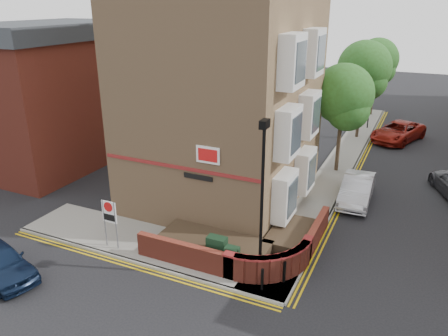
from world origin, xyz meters
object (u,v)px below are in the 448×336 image
Objects in this scene: silver_car_near at (357,189)px; utility_cabinet_large at (217,250)px; zone_sign at (109,216)px; lamppost at (262,201)px.

utility_cabinet_large is at bearing -117.41° from silver_car_near.
zone_sign is at bearing -134.81° from silver_car_near.
lamppost is 3.24m from utility_cabinet_large.
zone_sign is (-4.70, -0.80, 0.92)m from utility_cabinet_large.
lamppost is 5.25× the size of utility_cabinet_large.
lamppost is 6.85m from zone_sign.
silver_car_near is at bearing 75.47° from lamppost.
lamppost is 9.46m from silver_car_near.
silver_car_near is (4.18, 8.70, 0.00)m from utility_cabinet_large.
silver_car_near is (8.88, 9.50, -0.92)m from zone_sign.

